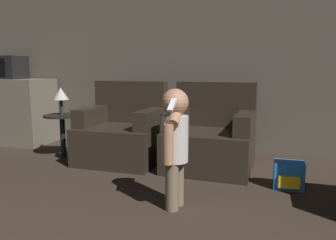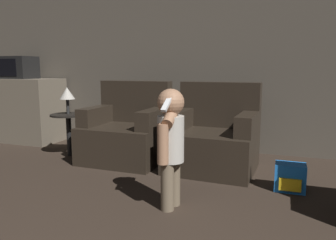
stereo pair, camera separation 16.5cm
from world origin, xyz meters
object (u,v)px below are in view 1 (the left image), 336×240
at_px(armchair_right, 211,138).
at_px(lamp, 61,94).
at_px(microwave, 6,68).
at_px(armchair_left, 123,133).
at_px(person_toddler, 175,139).
at_px(toy_backpack, 289,175).

bearing_deg(armchair_right, lamp, -175.19).
bearing_deg(microwave, lamp, -22.89).
relative_size(armchair_left, person_toddler, 1.00).
xyz_separation_m(toy_backpack, lamp, (-2.51, 0.36, 0.63)).
relative_size(armchair_left, armchair_right, 0.99).
bearing_deg(person_toddler, armchair_left, -132.63).
distance_m(toy_backpack, microwave, 3.93).
height_order(person_toddler, toy_backpack, person_toddler).
bearing_deg(toy_backpack, armchair_left, 166.78).
relative_size(person_toddler, lamp, 2.82).
bearing_deg(toy_backpack, armchair_right, 151.39).
height_order(armchair_right, microwave, microwave).
xyz_separation_m(armchair_right, toy_backpack, (0.76, -0.41, -0.20)).
height_order(armchair_left, armchair_right, same).
height_order(armchair_left, toy_backpack, armchair_left).
xyz_separation_m(armchair_left, lamp, (-0.75, -0.05, 0.43)).
xyz_separation_m(toy_backpack, microwave, (-3.71, 0.87, 0.94)).
distance_m(armchair_right, lamp, 1.81).
bearing_deg(toy_backpack, person_toddler, -141.84).
bearing_deg(microwave, armchair_left, -13.06).
bearing_deg(armchair_right, toy_backpack, -25.59).
distance_m(armchair_left, microwave, 2.13).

